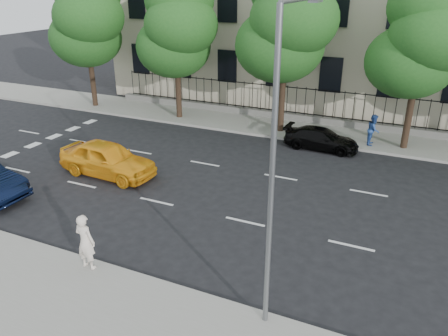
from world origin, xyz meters
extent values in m
plane|color=black|center=(0.00, 0.00, 0.00)|extent=(120.00, 120.00, 0.00)
cube|color=gray|center=(0.00, -4.00, 0.07)|extent=(60.00, 4.00, 0.15)
cube|color=gray|center=(0.00, 14.00, 0.07)|extent=(60.00, 4.00, 0.15)
cube|color=slate|center=(0.00, 15.70, 0.35)|extent=(30.00, 0.50, 0.40)
cube|color=black|center=(0.00, 15.70, 0.65)|extent=(28.80, 0.05, 0.05)
cube|color=black|center=(0.00, 15.70, 2.25)|extent=(28.80, 0.05, 0.05)
cylinder|color=slate|center=(2.50, -2.30, 4.15)|extent=(0.14, 0.14, 8.00)
cylinder|color=#382619|center=(-16.00, 13.20, 1.72)|extent=(0.36, 0.36, 3.15)
ellipsoid|color=#21571D|center=(-16.40, 13.50, 4.86)|extent=(4.94, 4.94, 4.06)
ellipsoid|color=#21571D|center=(-15.50, 13.00, 6.29)|extent=(4.68, 4.68, 3.85)
cylinder|color=#382619|center=(-9.00, 13.20, 1.64)|extent=(0.36, 0.36, 2.97)
ellipsoid|color=#21571D|center=(-9.40, 13.50, 4.62)|extent=(4.75, 4.75, 3.90)
ellipsoid|color=#21571D|center=(-8.50, 13.00, 6.00)|extent=(4.50, 4.50, 3.70)
ellipsoid|color=#21571D|center=(-8.90, 13.60, 7.38)|extent=(4.25, 4.25, 3.50)
cylinder|color=#382619|center=(-2.00, 13.20, 1.81)|extent=(0.36, 0.36, 3.32)
ellipsoid|color=#21571D|center=(-2.40, 13.50, 5.09)|extent=(5.13, 5.13, 4.21)
ellipsoid|color=#21571D|center=(-1.50, 13.00, 6.58)|extent=(4.86, 4.86, 4.00)
cylinder|color=#382619|center=(5.00, 13.20, 1.69)|extent=(0.36, 0.36, 3.08)
ellipsoid|color=#21571D|center=(4.60, 13.50, 4.67)|extent=(4.56, 4.56, 3.74)
ellipsoid|color=#21571D|center=(5.50, 13.00, 5.99)|extent=(4.32, 4.32, 3.55)
ellipsoid|color=#21571D|center=(5.10, 13.60, 7.31)|extent=(4.08, 4.08, 3.36)
imported|color=#FFAB1A|center=(-7.54, 3.90, 0.82)|extent=(4.89, 2.19, 1.63)
imported|color=black|center=(0.84, 11.50, 0.58)|extent=(4.07, 1.76, 1.17)
imported|color=white|center=(-3.39, -2.40, 1.09)|extent=(0.71, 0.48, 1.87)
imported|color=#284A91|center=(3.35, 12.98, 1.00)|extent=(0.66, 0.84, 1.70)
camera|label=1|loc=(5.27, -11.10, 8.57)|focal=35.00mm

